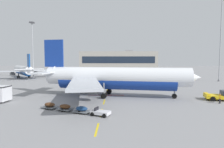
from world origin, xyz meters
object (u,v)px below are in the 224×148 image
at_px(baggage_train, 73,108).
at_px(apron_light_mast_near, 33,43).
at_px(pushback_tug, 223,96).
at_px(airliner_mid_left, 23,70).
at_px(ground_crew_worker, 220,98).
at_px(airliner_foreground, 113,78).
at_px(apron_light_mast_far, 221,30).

bearing_deg(baggage_train, apron_light_mast_near, 118.93).
xyz_separation_m(pushback_tug, airliner_mid_left, (-61.28, 45.50, 2.39)).
bearing_deg(airliner_mid_left, apron_light_mast_near, -3.09).
bearing_deg(baggage_train, airliner_mid_left, 122.54).
relative_size(airliner_mid_left, ground_crew_worker, 14.91).
bearing_deg(airliner_mid_left, airliner_foreground, -46.17).
height_order(pushback_tug, baggage_train, pushback_tug).
height_order(baggage_train, apron_light_mast_far, apron_light_mast_far).
bearing_deg(pushback_tug, baggage_train, -162.63).
relative_size(baggage_train, apron_light_mast_far, 0.37).
distance_m(airliner_foreground, ground_crew_worker, 20.24).
height_order(pushback_tug, apron_light_mast_near, apron_light_mast_near).
bearing_deg(apron_light_mast_near, pushback_tug, -38.66).
bearing_deg(ground_crew_worker, baggage_train, -166.81).
bearing_deg(pushback_tug, apron_light_mast_far, 62.16).
bearing_deg(airliner_foreground, pushback_tug, -9.81).
bearing_deg(airliner_foreground, airliner_mid_left, 133.83).
relative_size(airliner_foreground, airliner_mid_left, 1.33).
distance_m(pushback_tug, baggage_train, 28.17).
relative_size(pushback_tug, ground_crew_worker, 3.70).
distance_m(ground_crew_worker, apron_light_mast_near, 73.84).
bearing_deg(apron_light_mast_near, airliner_foreground, -49.57).
relative_size(ground_crew_worker, apron_light_mast_near, 0.07).
bearing_deg(airliner_foreground, apron_light_mast_near, 130.43).
relative_size(airliner_mid_left, apron_light_mast_near, 1.08).
bearing_deg(airliner_mid_left, baggage_train, -57.46).
xyz_separation_m(baggage_train, apron_light_mast_near, (-29.66, 53.65, 14.53)).
height_order(ground_crew_worker, apron_light_mast_far, apron_light_mast_far).
bearing_deg(airliner_mid_left, apron_light_mast_far, -9.40).
bearing_deg(ground_crew_worker, apron_light_mast_near, 138.70).
height_order(airliner_foreground, baggage_train, airliner_foreground).
bearing_deg(airliner_foreground, ground_crew_worker, -18.19).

